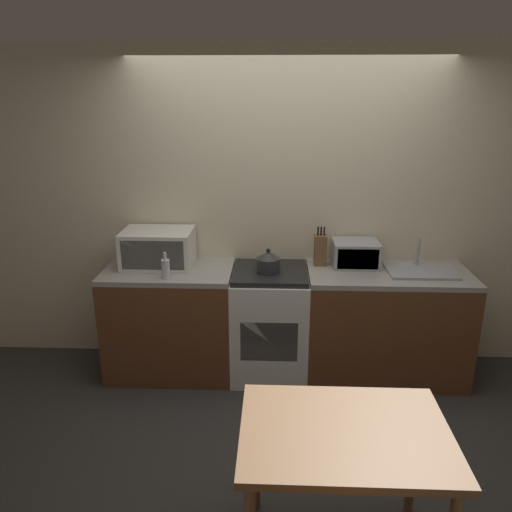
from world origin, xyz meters
The scene contains 12 objects.
ground_plane centered at (0.00, 0.00, 0.00)m, with size 16.00×16.00×0.00m, color #33302D.
wall_back centered at (0.00, 0.97, 1.30)m, with size 10.00×0.06×2.60m.
counter_left_run centered at (-0.93, 0.63, 0.45)m, with size 1.02×0.62×0.90m.
counter_right_run centered at (0.81, 0.63, 0.45)m, with size 1.26×0.62×0.90m.
stove_range centered at (-0.12, 0.63, 0.45)m, with size 0.61×0.62×0.90m.
kettle centered at (-0.14, 0.59, 0.98)m, with size 0.19×0.19×0.19m.
microwave centered at (-1.03, 0.71, 1.05)m, with size 0.55×0.40×0.29m.
bottle centered at (-0.91, 0.42, 0.98)m, with size 0.06×0.06×0.21m.
knife_block centered at (0.28, 0.78, 1.03)m, with size 0.10×0.09×0.32m.
toaster_oven centered at (0.56, 0.77, 1.00)m, with size 0.36×0.30×0.20m.
sink_basin centered at (1.05, 0.63, 0.92)m, with size 0.51×0.35×0.24m.
dining_table centered at (0.25, -1.12, 0.66)m, with size 0.97×0.71×0.75m.
Camera 1 is at (-0.08, -3.07, 2.23)m, focal length 35.00 mm.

